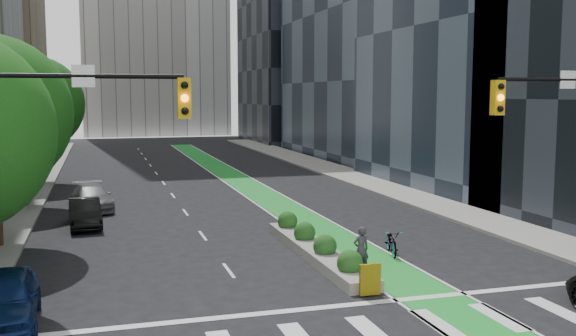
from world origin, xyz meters
TOP-DOWN VIEW (x-y plane):
  - ground at (0.00, 0.00)m, footprint 160.00×160.00m
  - sidewalk_left at (-11.80, 25.00)m, footprint 3.60×90.00m
  - sidewalk_right at (11.80, 25.00)m, footprint 3.60×90.00m
  - bike_lane_paint at (3.00, 30.00)m, footprint 2.20×70.00m
  - building_dark_end at (20.00, 68.00)m, footprint 14.00×18.00m
  - tree_midfar at (-11.00, 22.00)m, footprint 5.60×5.60m
  - tree_far at (-11.00, 32.00)m, footprint 6.60×6.60m
  - signal_left at (-8.70, 0.46)m, footprint 6.14×0.51m
  - median_planter at (1.20, 7.04)m, footprint 1.20×10.26m
  - bicycle at (4.20, 6.50)m, footprint 1.16×2.04m
  - cyclist at (2.00, 4.42)m, footprint 0.65×0.46m
  - parked_car_left_near at (-9.50, 2.20)m, footprint 2.05×4.61m
  - parked_car_left_mid at (-7.62, 15.55)m, footprint 1.68×4.17m
  - parked_car_left_far at (-7.32, 20.23)m, footprint 2.50×4.95m

SIDE VIEW (x-z plane):
  - ground at x=0.00m, z-range 0.00..0.00m
  - bike_lane_paint at x=3.00m, z-range 0.00..0.01m
  - sidewalk_left at x=-11.80m, z-range 0.00..0.15m
  - sidewalk_right at x=11.80m, z-range 0.00..0.15m
  - median_planter at x=1.20m, z-range -0.18..0.92m
  - bicycle at x=4.20m, z-range 0.00..1.02m
  - parked_car_left_mid at x=-7.62m, z-range 0.00..1.35m
  - parked_car_left_far at x=-7.32m, z-range 0.00..1.38m
  - parked_car_left_near at x=-9.50m, z-range 0.00..1.54m
  - cyclist at x=2.00m, z-range 0.00..1.68m
  - signal_left at x=-8.70m, z-range 1.18..8.38m
  - tree_midfar at x=-11.00m, z-range 1.07..8.83m
  - tree_far at x=-11.00m, z-range 1.19..10.20m
  - building_dark_end at x=20.00m, z-range 0.00..28.00m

